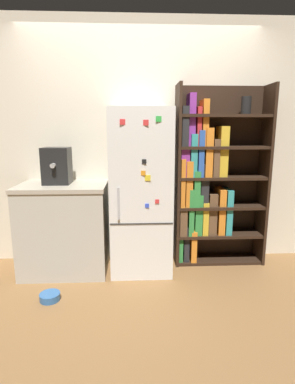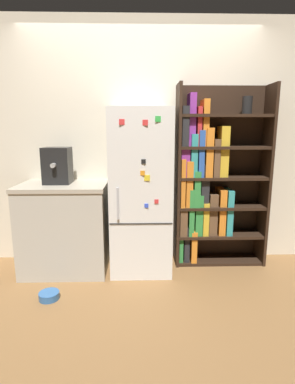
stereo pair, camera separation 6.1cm
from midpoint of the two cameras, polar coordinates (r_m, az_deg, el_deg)
ground_plane at (r=3.18m, az=-1.72°, el=-15.33°), size 16.00×16.00×0.00m
wall_back at (r=3.32m, az=-1.99°, el=9.14°), size 8.00×0.05×2.60m
refrigerator at (r=3.06m, az=-1.86°, el=0.01°), size 0.61×0.61×1.65m
bookshelf at (r=3.30m, az=11.06°, el=2.03°), size 0.97×0.32×1.91m
kitchen_counter at (r=3.23m, az=-15.92°, el=-6.55°), size 0.87×0.62×0.92m
espresso_machine at (r=3.14m, az=-17.40°, el=4.80°), size 0.26×0.30×0.36m
pet_bowl at (r=2.88m, az=-18.71°, el=-18.29°), size 0.18×0.18×0.06m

